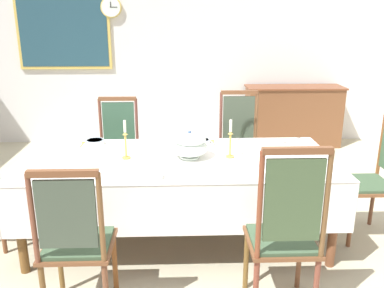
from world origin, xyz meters
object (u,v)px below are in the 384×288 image
at_px(dining_table, 178,166).
at_px(sideboard, 293,116).
at_px(soup_tureen, 190,145).
at_px(bowl_near_left, 95,142).
at_px(chair_north_a, 118,146).
at_px(bowl_near_right, 203,141).
at_px(mounted_clock, 111,7).
at_px(chair_south_a, 75,240).
at_px(spoon_secondary, 213,141).
at_px(chair_south_b, 285,231).
at_px(chair_north_b, 240,143).
at_px(spoon_primary, 83,143).
at_px(candlestick_west, 126,144).
at_px(candlestick_east, 230,143).
at_px(framed_painting, 64,30).
at_px(chair_head_east, 375,173).
at_px(bowl_far_left, 150,175).

bearing_deg(dining_table, sideboard, 57.69).
relative_size(soup_tureen, bowl_near_left, 1.73).
xyz_separation_m(chair_north_a, bowl_near_right, (0.87, -0.53, 0.21)).
distance_m(dining_table, soup_tureen, 0.21).
distance_m(soup_tureen, mounted_clock, 3.38).
bearing_deg(chair_south_a, spoon_secondary, 55.71).
height_order(bowl_near_right, spoon_secondary, bowl_near_right).
bearing_deg(chair_south_b, chair_north_a, 123.96).
bearing_deg(spoon_secondary, dining_table, -128.41).
height_order(chair_north_b, spoon_primary, chair_north_b).
distance_m(chair_south_a, candlestick_west, 1.04).
relative_size(candlestick_east, spoon_primary, 1.83).
distance_m(chair_north_a, framed_painting, 2.55).
bearing_deg(chair_head_east, sideboard, -0.90).
relative_size(chair_south_a, candlestick_west, 3.26).
bearing_deg(bowl_near_left, bowl_near_right, 1.04).
xyz_separation_m(chair_south_a, framed_painting, (-1.01, 3.97, 1.14)).
relative_size(chair_south_a, spoon_secondary, 6.01).
relative_size(candlestick_west, bowl_near_right, 2.25).
relative_size(chair_south_a, bowl_near_right, 7.35).
bearing_deg(dining_table, chair_north_a, 123.65).
bearing_deg(chair_south_a, chair_north_a, 90.00).
distance_m(chair_north_a, spoon_secondary, 1.12).
relative_size(chair_north_b, candlestick_west, 3.45).
relative_size(chair_north_b, bowl_near_left, 6.49).
relative_size(candlestick_east, spoon_secondary, 1.83).
xyz_separation_m(candlestick_west, mounted_clock, (-0.51, 3.00, 1.14)).
height_order(chair_south_a, chair_south_b, chair_south_b).
bearing_deg(spoon_secondary, chair_head_east, -21.40).
bearing_deg(spoon_secondary, bowl_near_left, 179.53).
height_order(chair_head_east, spoon_primary, chair_head_east).
distance_m(sideboard, mounted_clock, 3.12).
distance_m(bowl_near_left, spoon_secondary, 1.10).
xyz_separation_m(chair_south_b, spoon_secondary, (-0.33, 1.44, 0.16)).
distance_m(dining_table, candlestick_west, 0.48).
distance_m(chair_south_a, chair_head_east, 2.53).
height_order(bowl_near_left, sideboard, sideboard).
height_order(bowl_near_right, mounted_clock, mounted_clock).
bearing_deg(mounted_clock, candlestick_east, -65.31).
bearing_deg(bowl_far_left, soup_tureen, 55.56).
xyz_separation_m(candlestick_east, spoon_secondary, (-0.10, 0.46, -0.12)).
distance_m(soup_tureen, bowl_far_left, 0.54).
height_order(bowl_far_left, spoon_secondary, bowl_far_left).
bearing_deg(chair_north_a, mounted_clock, -81.57).
bearing_deg(soup_tureen, framed_painting, 120.20).
bearing_deg(bowl_near_left, chair_north_b, 21.14).
bearing_deg(framed_painting, chair_south_a, -75.74).
distance_m(chair_north_a, bowl_far_left, 1.49).
height_order(dining_table, bowl_near_right, bowl_near_right).
relative_size(mounted_clock, framed_painting, 0.22).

